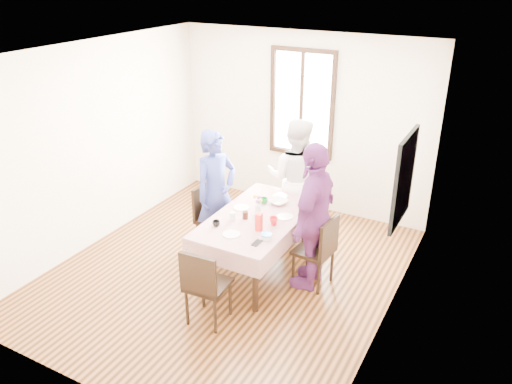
% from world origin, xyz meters
% --- Properties ---
extents(ground, '(4.50, 4.50, 0.00)m').
position_xyz_m(ground, '(0.00, 0.00, 0.00)').
color(ground, black).
rests_on(ground, ground).
extents(back_wall, '(4.00, 0.00, 4.00)m').
position_xyz_m(back_wall, '(0.00, 2.25, 1.35)').
color(back_wall, beige).
rests_on(back_wall, ground).
extents(right_wall, '(0.00, 4.50, 4.50)m').
position_xyz_m(right_wall, '(2.00, 0.00, 1.35)').
color(right_wall, beige).
rests_on(right_wall, ground).
extents(window_frame, '(1.02, 0.06, 1.62)m').
position_xyz_m(window_frame, '(0.00, 2.23, 1.65)').
color(window_frame, black).
rests_on(window_frame, back_wall).
extents(window_pane, '(0.90, 0.02, 1.50)m').
position_xyz_m(window_pane, '(0.00, 2.24, 1.65)').
color(window_pane, white).
rests_on(window_pane, back_wall).
extents(art_poster, '(0.04, 0.76, 0.96)m').
position_xyz_m(art_poster, '(1.98, 0.30, 1.55)').
color(art_poster, red).
rests_on(art_poster, right_wall).
extents(dining_table, '(0.87, 1.64, 0.75)m').
position_xyz_m(dining_table, '(0.33, 0.22, 0.38)').
color(dining_table, black).
rests_on(dining_table, ground).
extents(tablecloth, '(0.99, 1.76, 0.01)m').
position_xyz_m(tablecloth, '(0.33, 0.22, 0.76)').
color(tablecloth, '#5F0D12').
rests_on(tablecloth, dining_table).
extents(chair_left, '(0.45, 0.45, 0.91)m').
position_xyz_m(chair_left, '(-0.39, 0.38, 0.46)').
color(chair_left, black).
rests_on(chair_left, ground).
extents(chair_right, '(0.46, 0.46, 0.91)m').
position_xyz_m(chair_right, '(1.05, 0.28, 0.46)').
color(chair_right, black).
rests_on(chair_right, ground).
extents(chair_far, '(0.47, 0.47, 0.91)m').
position_xyz_m(chair_far, '(0.33, 1.35, 0.46)').
color(chair_far, black).
rests_on(chair_far, ground).
extents(chair_near, '(0.45, 0.45, 0.91)m').
position_xyz_m(chair_near, '(0.33, -0.90, 0.46)').
color(chair_near, black).
rests_on(chair_near, ground).
extents(person_left, '(0.59, 0.72, 1.69)m').
position_xyz_m(person_left, '(-0.38, 0.38, 0.85)').
color(person_left, navy).
rests_on(person_left, ground).
extents(person_far, '(0.92, 0.77, 1.71)m').
position_xyz_m(person_far, '(0.33, 1.33, 0.85)').
color(person_far, white).
rests_on(person_far, ground).
extents(person_right, '(0.46, 1.06, 1.80)m').
position_xyz_m(person_right, '(1.03, 0.28, 0.90)').
color(person_right, '#6E2C6E').
rests_on(person_right, ground).
extents(mug_black, '(0.10, 0.10, 0.07)m').
position_xyz_m(mug_black, '(0.02, -0.24, 0.80)').
color(mug_black, black).
rests_on(mug_black, tablecloth).
extents(mug_flag, '(0.14, 0.14, 0.10)m').
position_xyz_m(mug_flag, '(0.60, 0.11, 0.81)').
color(mug_flag, red).
rests_on(mug_flag, tablecloth).
extents(mug_green, '(0.13, 0.13, 0.08)m').
position_xyz_m(mug_green, '(0.23, 0.57, 0.80)').
color(mug_green, '#0C7226').
rests_on(mug_green, tablecloth).
extents(serving_bowl, '(0.27, 0.27, 0.05)m').
position_xyz_m(serving_bowl, '(0.40, 0.64, 0.79)').
color(serving_bowl, white).
rests_on(serving_bowl, tablecloth).
extents(juice_carton, '(0.07, 0.07, 0.21)m').
position_xyz_m(juice_carton, '(0.51, -0.09, 0.87)').
color(juice_carton, red).
rests_on(juice_carton, tablecloth).
extents(butter_tub, '(0.11, 0.11, 0.05)m').
position_xyz_m(butter_tub, '(0.68, -0.23, 0.79)').
color(butter_tub, white).
rests_on(butter_tub, tablecloth).
extents(jam_jar, '(0.07, 0.07, 0.09)m').
position_xyz_m(jam_jar, '(0.23, 0.09, 0.81)').
color(jam_jar, black).
rests_on(jam_jar, tablecloth).
extents(drinking_glass, '(0.07, 0.07, 0.10)m').
position_xyz_m(drinking_glass, '(0.11, -0.02, 0.81)').
color(drinking_glass, silver).
rests_on(drinking_glass, tablecloth).
extents(smartphone, '(0.07, 0.15, 0.01)m').
position_xyz_m(smartphone, '(0.63, -0.36, 0.77)').
color(smartphone, black).
rests_on(smartphone, tablecloth).
extents(flower_vase, '(0.07, 0.07, 0.15)m').
position_xyz_m(flower_vase, '(0.32, 0.24, 0.83)').
color(flower_vase, silver).
rests_on(flower_vase, tablecloth).
extents(plate_left, '(0.20, 0.20, 0.01)m').
position_xyz_m(plate_left, '(0.04, 0.32, 0.77)').
color(plate_left, white).
rests_on(plate_left, tablecloth).
extents(plate_right, '(0.20, 0.20, 0.01)m').
position_xyz_m(plate_right, '(0.63, 0.35, 0.77)').
color(plate_right, white).
rests_on(plate_right, tablecloth).
extents(plate_far, '(0.20, 0.20, 0.01)m').
position_xyz_m(plate_far, '(0.32, 0.86, 0.77)').
color(plate_far, white).
rests_on(plate_far, tablecloth).
extents(plate_near, '(0.20, 0.20, 0.01)m').
position_xyz_m(plate_near, '(0.28, -0.33, 0.77)').
color(plate_near, white).
rests_on(plate_near, tablecloth).
extents(butter_lid, '(0.12, 0.12, 0.01)m').
position_xyz_m(butter_lid, '(0.68, -0.23, 0.82)').
color(butter_lid, blue).
rests_on(butter_lid, butter_tub).
extents(flower_bunch, '(0.09, 0.09, 0.10)m').
position_xyz_m(flower_bunch, '(0.32, 0.24, 0.96)').
color(flower_bunch, yellow).
rests_on(flower_bunch, flower_vase).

